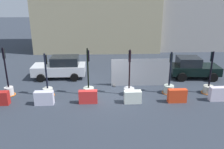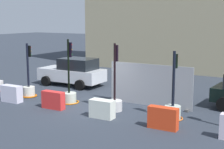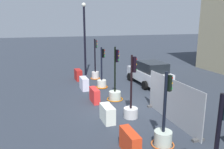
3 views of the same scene
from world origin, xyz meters
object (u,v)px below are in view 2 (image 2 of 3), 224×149
Objects in this scene: traffic_light_4 at (173,108)px; construction_barrier_2 at (53,100)px; traffic_light_2 at (69,94)px; car_white_van at (73,72)px; construction_barrier_4 at (163,118)px; traffic_light_3 at (115,99)px; construction_barrier_1 at (12,94)px; traffic_light_1 at (29,88)px; construction_barrier_3 at (102,109)px.

traffic_light_4 reaches higher than construction_barrier_2.
traffic_light_2 is 4.34m from car_white_van.
construction_barrier_4 is at bearing -84.68° from traffic_light_4.
traffic_light_3 is 2.74m from traffic_light_4.
traffic_light_4 is at bearing 10.00° from construction_barrier_1.
traffic_light_3 is at bearing -35.61° from car_white_van.
traffic_light_2 is (2.70, 0.07, -0.02)m from traffic_light_1.
traffic_light_1 is 2.51× the size of construction_barrier_2.
traffic_light_4 is at bearing -24.02° from car_white_van.
traffic_light_1 is 0.93× the size of traffic_light_3.
construction_barrier_2 is (0.04, -1.27, -0.04)m from traffic_light_2.
traffic_light_4 is at bearing 13.93° from construction_barrier_2.
traffic_light_4 is 2.69× the size of construction_barrier_3.
traffic_light_3 is (2.71, -0.10, 0.09)m from traffic_light_2.
car_white_van is at bearing 144.39° from traffic_light_3.
traffic_light_2 is at bearing 154.43° from construction_barrier_3.
traffic_light_4 is (5.44, 0.06, 0.02)m from traffic_light_2.
traffic_light_1 is 8.14m from traffic_light_4.
traffic_light_3 is at bearing 94.32° from construction_barrier_3.
construction_barrier_4 is at bearing -13.71° from traffic_light_2.
traffic_light_1 is at bearing 93.10° from construction_barrier_1.
traffic_light_4 is 8.63m from car_white_van.
car_white_van reaches higher than construction_barrier_2.
traffic_light_1 reaches higher than car_white_van.
traffic_light_3 is (5.40, -0.04, 0.07)m from traffic_light_1.
traffic_light_4 is at bearing 95.32° from construction_barrier_4.
traffic_light_2 is 5.44m from traffic_light_4.
construction_barrier_1 is (-2.63, -1.36, -0.03)m from traffic_light_2.
traffic_light_2 is at bearing 91.92° from construction_barrier_2.
traffic_light_1 is at bearing -178.60° from traffic_light_2.
construction_barrier_4 reaches higher than construction_barrier_1.
traffic_light_1 reaches higher than traffic_light_4.
construction_barrier_1 is at bearing -92.31° from car_white_van.
construction_barrier_1 is at bearing -179.80° from construction_barrier_3.
construction_barrier_1 is 5.43m from construction_barrier_3.
traffic_light_2 reaches higher than construction_barrier_4.
traffic_light_3 is 0.74× the size of car_white_van.
construction_barrier_2 is (2.67, 0.08, -0.01)m from construction_barrier_1.
construction_barrier_4 is (0.13, -1.43, -0.04)m from traffic_light_4.
traffic_light_1 reaches higher than construction_barrier_2.
car_white_van is at bearing 136.78° from construction_barrier_3.
construction_barrier_2 is at bearing 179.11° from construction_barrier_4.
construction_barrier_1 is 8.20m from construction_barrier_4.
construction_barrier_1 is at bearing -170.00° from traffic_light_4.
traffic_light_1 is 2.52× the size of construction_barrier_1.
traffic_light_2 is 2.74× the size of construction_barrier_4.
car_white_van is at bearing 124.20° from traffic_light_2.
construction_barrier_1 is (-8.07, -1.42, -0.05)m from traffic_light_4.
construction_barrier_1 is 0.27× the size of car_white_van.
construction_barrier_2 is at bearing 1.79° from construction_barrier_1.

